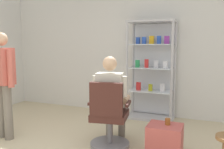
# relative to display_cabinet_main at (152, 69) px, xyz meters

# --- Properties ---
(back_wall) EXTENTS (6.00, 0.10, 2.70)m
(back_wall) POSITION_rel_display_cabinet_main_xyz_m (-0.40, 0.24, 0.38)
(back_wall) COLOR silver
(back_wall) RESTS_ON ground
(display_cabinet_main) EXTENTS (0.90, 0.45, 1.90)m
(display_cabinet_main) POSITION_rel_display_cabinet_main_xyz_m (0.00, 0.00, 0.00)
(display_cabinet_main) COLOR #B7B7BC
(display_cabinet_main) RESTS_ON ground
(office_chair) EXTENTS (0.60, 0.56, 0.96)m
(office_chair) POSITION_rel_display_cabinet_main_xyz_m (-0.21, -1.65, -0.58)
(office_chair) COLOR slate
(office_chair) RESTS_ON ground
(seated_shopkeeper) EXTENTS (0.53, 0.60, 1.29)m
(seated_shopkeeper) POSITION_rel_display_cabinet_main_xyz_m (-0.24, -1.49, -0.26)
(seated_shopkeeper) COLOR slate
(seated_shopkeeper) RESTS_ON ground
(storage_crate) EXTENTS (0.44, 0.37, 0.40)m
(storage_crate) POSITION_rel_display_cabinet_main_xyz_m (0.55, -1.56, -0.77)
(storage_crate) COLOR #B24C47
(storage_crate) RESTS_ON ground
(tea_glass) EXTENTS (0.07, 0.07, 0.09)m
(tea_glass) POSITION_rel_display_cabinet_main_xyz_m (0.57, -1.54, -0.52)
(tea_glass) COLOR brown
(tea_glass) RESTS_ON storage_crate
(standing_customer) EXTENTS (0.51, 0.30, 1.63)m
(standing_customer) POSITION_rel_display_cabinet_main_xyz_m (-1.85, -1.90, -0.04)
(standing_customer) COLOR slate
(standing_customer) RESTS_ON ground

